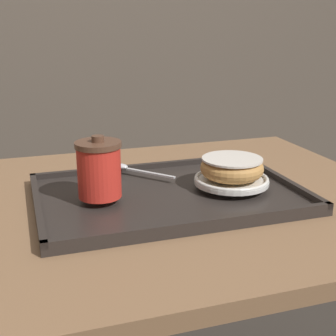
% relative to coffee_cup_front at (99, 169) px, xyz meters
% --- Properties ---
extents(cafe_table, '(1.04, 0.77, 0.75)m').
position_rel_coffee_cup_front_xyz_m(cafe_table, '(0.10, 0.03, -0.24)').
color(cafe_table, '#846042').
rests_on(cafe_table, ground_plane).
extents(serving_tray, '(0.51, 0.35, 0.02)m').
position_rel_coffee_cup_front_xyz_m(serving_tray, '(0.14, 0.01, -0.07)').
color(serving_tray, '#282321').
rests_on(serving_tray, cafe_table).
extents(coffee_cup_front, '(0.09, 0.09, 0.12)m').
position_rel_coffee_cup_front_xyz_m(coffee_cup_front, '(0.00, 0.00, 0.00)').
color(coffee_cup_front, red).
rests_on(coffee_cup_front, serving_tray).
extents(plate_with_chocolate_donut, '(0.15, 0.15, 0.01)m').
position_rel_coffee_cup_front_xyz_m(plate_with_chocolate_donut, '(0.27, -0.01, -0.05)').
color(plate_with_chocolate_donut, white).
rests_on(plate_with_chocolate_donut, serving_tray).
extents(donut_chocolate_glazed, '(0.13, 0.13, 0.04)m').
position_rel_coffee_cup_front_xyz_m(donut_chocolate_glazed, '(0.27, -0.01, -0.02)').
color(donut_chocolate_glazed, tan).
rests_on(donut_chocolate_glazed, plate_with_chocolate_donut).
extents(spoon, '(0.11, 0.13, 0.01)m').
position_rel_coffee_cup_front_xyz_m(spoon, '(0.09, 0.14, -0.05)').
color(spoon, silver).
rests_on(spoon, serving_tray).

